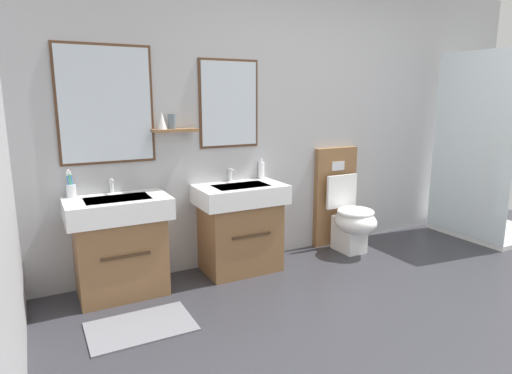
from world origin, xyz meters
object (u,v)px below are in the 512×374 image
at_px(soap_dispenser, 261,170).
at_px(vanity_sink_right, 240,225).
at_px(vanity_sink_left, 120,243).
at_px(toothbrush_cup, 71,189).
at_px(toilet, 345,212).
at_px(shower_tray, 483,200).

bearing_deg(soap_dispenser, vanity_sink_right, -150.27).
height_order(vanity_sink_left, toothbrush_cup, toothbrush_cup).
xyz_separation_m(vanity_sink_left, toilet, (2.17, 0.00, -0.03)).
bearing_deg(soap_dispenser, shower_tray, -12.19).
relative_size(soap_dispenser, shower_tray, 0.10).
relative_size(toothbrush_cup, shower_tray, 0.11).
distance_m(vanity_sink_left, toothbrush_cup, 0.54).
distance_m(toothbrush_cup, soap_dispenser, 1.62).
xyz_separation_m(toothbrush_cup, shower_tray, (4.08, -0.52, -0.42)).
xyz_separation_m(vanity_sink_right, shower_tray, (2.77, -0.36, -0.00)).
height_order(vanity_sink_left, soap_dispenser, soap_dispenser).
height_order(vanity_sink_left, shower_tray, shower_tray).
relative_size(toilet, shower_tray, 0.51).
height_order(vanity_sink_left, toilet, toilet).
relative_size(vanity_sink_right, soap_dispenser, 4.07).
xyz_separation_m(vanity_sink_right, soap_dispenser, (0.30, 0.17, 0.44)).
distance_m(vanity_sink_right, toilet, 1.16).
distance_m(vanity_sink_right, soap_dispenser, 0.56).
bearing_deg(soap_dispenser, toilet, -11.34).
distance_m(soap_dispenser, shower_tray, 2.56).
bearing_deg(toilet, toothbrush_cup, 176.27).
distance_m(vanity_sink_left, soap_dispenser, 1.40).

